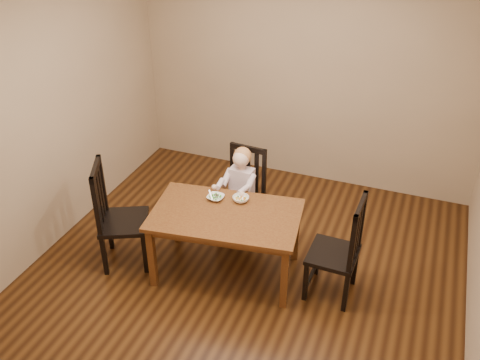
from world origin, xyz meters
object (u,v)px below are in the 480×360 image
at_px(toddler, 241,185).
at_px(bowl_peas, 216,197).
at_px(chair_child, 243,194).
at_px(chair_left, 118,217).
at_px(chair_right, 339,251).
at_px(bowl_veg, 241,199).
at_px(dining_table, 226,221).

bearing_deg(toddler, bowl_peas, 82.71).
distance_m(chair_child, chair_left, 1.29).
bearing_deg(toddler, chair_child, -90.00).
relative_size(chair_right, bowl_veg, 6.55).
xyz_separation_m(chair_child, bowl_peas, (-0.09, -0.48, 0.23)).
bearing_deg(bowl_peas, toddler, 78.37).
distance_m(dining_table, bowl_peas, 0.27).
distance_m(toddler, bowl_peas, 0.45).
bearing_deg(bowl_peas, chair_right, -5.20).
bearing_deg(bowl_peas, bowl_veg, 13.31).
xyz_separation_m(chair_child, chair_right, (1.12, -0.59, 0.03)).
xyz_separation_m(chair_child, chair_left, (-0.94, -0.88, 0.06)).
relative_size(chair_child, bowl_veg, 6.16).
bearing_deg(dining_table, chair_child, 97.21).
height_order(bowl_peas, bowl_veg, bowl_veg).
distance_m(chair_right, bowl_peas, 1.24).
bearing_deg(toddler, bowl_veg, 114.89).
height_order(chair_right, toddler, chair_right).
bearing_deg(chair_left, chair_child, 107.60).
relative_size(chair_left, toddler, 1.99).
distance_m(chair_child, bowl_veg, 0.51).
distance_m(bowl_peas, bowl_veg, 0.24).
xyz_separation_m(toddler, bowl_veg, (0.14, -0.38, 0.10)).
height_order(dining_table, chair_right, chair_right).
height_order(dining_table, toddler, toddler).
bearing_deg(chair_child, bowl_peas, 83.42).
xyz_separation_m(dining_table, toddler, (-0.09, 0.62, 0.01)).
relative_size(toddler, bowl_peas, 3.51).
height_order(chair_child, chair_left, chair_left).
height_order(dining_table, chair_child, chair_child).
bearing_deg(chair_right, bowl_peas, 86.53).
height_order(dining_table, chair_left, chair_left).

